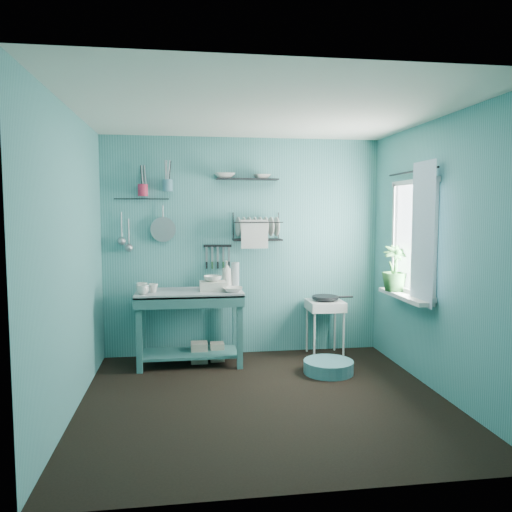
{
  "coord_description": "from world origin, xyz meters",
  "views": [
    {
      "loc": [
        -0.68,
        -4.23,
        1.66
      ],
      "look_at": [
        0.05,
        0.85,
        1.2
      ],
      "focal_mm": 35.0,
      "sensor_mm": 36.0,
      "label": 1
    }
  ],
  "objects": [
    {
      "name": "storage_tin_small",
      "position": [
        -0.33,
        1.21,
        0.1
      ],
      "size": [
        0.15,
        0.15,
        0.2
      ],
      "primitive_type": "cube",
      "color": "gray",
      "rests_on": "floor"
    },
    {
      "name": "dish_rack",
      "position": [
        0.14,
        1.37,
        1.49
      ],
      "size": [
        0.56,
        0.27,
        0.32
      ],
      "primitive_type": "cube",
      "rotation": [
        0.0,
        0.0,
        -0.05
      ],
      "color": "black",
      "rests_on": "wall_back"
    },
    {
      "name": "storage_tin_large",
      "position": [
        -0.53,
        1.18,
        0.11
      ],
      "size": [
        0.18,
        0.18,
        0.22
      ],
      "primitive_type": "cube",
      "color": "gray",
      "rests_on": "floor"
    },
    {
      "name": "tub_bowl",
      "position": [
        -0.38,
        1.11,
        0.94
      ],
      "size": [
        0.2,
        0.19,
        0.06
      ],
      "primitive_type": "imported",
      "color": "beige",
      "rests_on": "wash_tub"
    },
    {
      "name": "window_glass",
      "position": [
        1.59,
        0.45,
        1.4
      ],
      "size": [
        0.0,
        1.1,
        1.1
      ],
      "primitive_type": "plane",
      "rotation": [
        1.57,
        0.0,
        1.57
      ],
      "color": "white",
      "rests_on": "wall_right"
    },
    {
      "name": "utensil_cup_teal",
      "position": [
        -0.86,
        1.42,
        1.95
      ],
      "size": [
        0.11,
        0.11,
        0.13
      ],
      "primitive_type": "cylinder",
      "color": "teal",
      "rests_on": "wall_back"
    },
    {
      "name": "utensil_cup_magenta",
      "position": [
        -1.13,
        1.42,
        1.89
      ],
      "size": [
        0.11,
        0.11,
        0.13
      ],
      "primitive_type": "cylinder",
      "color": "#B9223E",
      "rests_on": "wall_back"
    },
    {
      "name": "wall_front",
      "position": [
        0.0,
        -1.5,
        1.25
      ],
      "size": [
        3.2,
        0.0,
        3.2
      ],
      "primitive_type": "plane",
      "rotation": [
        -1.57,
        0.0,
        0.0
      ],
      "color": "teal",
      "rests_on": "ground"
    },
    {
      "name": "counter_bowl",
      "position": [
        -0.18,
        0.98,
        0.83
      ],
      "size": [
        0.22,
        0.22,
        0.05
      ],
      "primitive_type": "imported",
      "color": "beige",
      "rests_on": "work_counter"
    },
    {
      "name": "curtain_rod",
      "position": [
        1.54,
        0.45,
        2.05
      ],
      "size": [
        0.02,
        1.05,
        0.02
      ],
      "primitive_type": "cylinder",
      "rotation": [
        1.57,
        0.0,
        0.0
      ],
      "color": "black",
      "rests_on": "wall_right"
    },
    {
      "name": "hotplate_stand",
      "position": [
        0.91,
        1.25,
        0.32
      ],
      "size": [
        0.42,
        0.42,
        0.64
      ],
      "primitive_type": "cube",
      "rotation": [
        0.0,
        0.0,
        -0.06
      ],
      "color": "silver",
      "rests_on": "floor"
    },
    {
      "name": "wall_back",
      "position": [
        0.0,
        1.5,
        1.25
      ],
      "size": [
        3.2,
        0.0,
        3.2
      ],
      "primitive_type": "plane",
      "rotation": [
        1.57,
        0.0,
        0.0
      ],
      "color": "teal",
      "rests_on": "ground"
    },
    {
      "name": "wash_tub",
      "position": [
        -0.38,
        1.11,
        0.86
      ],
      "size": [
        0.28,
        0.22,
        0.1
      ],
      "primitive_type": "cube",
      "color": "beige",
      "rests_on": "work_counter"
    },
    {
      "name": "upper_shelf",
      "position": [
        0.03,
        1.4,
        2.02
      ],
      "size": [
        0.7,
        0.2,
        0.01
      ],
      "primitive_type": "cube",
      "rotation": [
        0.0,
        0.0,
        0.02
      ],
      "color": "black",
      "rests_on": "wall_back"
    },
    {
      "name": "knife_strip",
      "position": [
        -0.31,
        1.47,
        1.27
      ],
      "size": [
        0.32,
        0.04,
        0.03
      ],
      "primitive_type": "cube",
      "rotation": [
        0.0,
        0.0,
        -0.06
      ],
      "color": "black",
      "rests_on": "wall_back"
    },
    {
      "name": "hook_rail",
      "position": [
        -1.15,
        1.47,
        1.8
      ],
      "size": [
        0.6,
        0.01,
        0.01
      ],
      "primitive_type": "cylinder",
      "rotation": [
        0.0,
        1.57,
        0.0
      ],
      "color": "black",
      "rests_on": "wall_back"
    },
    {
      "name": "floor_basin",
      "position": [
        0.77,
        0.62,
        0.07
      ],
      "size": [
        0.51,
        0.51,
        0.13
      ],
      "primitive_type": "cylinder",
      "color": "teal",
      "rests_on": "floor"
    },
    {
      "name": "curtain",
      "position": [
        1.52,
        0.15,
        1.45
      ],
      "size": [
        0.0,
        1.35,
        1.35
      ],
      "primitive_type": "plane",
      "rotation": [
        1.57,
        0.0,
        1.57
      ],
      "color": "white",
      "rests_on": "wall_right"
    },
    {
      "name": "ladle_outer",
      "position": [
        -1.37,
        1.46,
        1.5
      ],
      "size": [
        0.01,
        0.01,
        0.3
      ],
      "primitive_type": "cylinder",
      "color": "gray",
      "rests_on": "wall_back"
    },
    {
      "name": "mug_left",
      "position": [
        -1.11,
        0.97,
        0.85
      ],
      "size": [
        0.12,
        0.12,
        0.1
      ],
      "primitive_type": "imported",
      "color": "beige",
      "rests_on": "work_counter"
    },
    {
      "name": "ceiling",
      "position": [
        0.0,
        0.0,
        2.5
      ],
      "size": [
        3.2,
        3.2,
        0.0
      ],
      "primitive_type": "plane",
      "rotation": [
        3.14,
        0.0,
        0.0
      ],
      "color": "silver",
      "rests_on": "ground"
    },
    {
      "name": "colander",
      "position": [
        -0.92,
        1.45,
        1.46
      ],
      "size": [
        0.28,
        0.03,
        0.28
      ],
      "primitive_type": "cylinder",
      "rotation": [
        1.54,
        0.0,
        0.0
      ],
      "color": "gray",
      "rests_on": "wall_back"
    },
    {
      "name": "frying_pan",
      "position": [
        0.91,
        1.25,
        0.68
      ],
      "size": [
        0.3,
        0.3,
        0.03
      ],
      "primitive_type": "cylinder",
      "color": "black",
      "rests_on": "hotplate_stand"
    },
    {
      "name": "shelf_bowl_left",
      "position": [
        -0.23,
        1.4,
        2.05
      ],
      "size": [
        0.25,
        0.25,
        0.06
      ],
      "primitive_type": "imported",
      "rotation": [
        0.0,
        0.0,
        0.05
      ],
      "color": "beige",
      "rests_on": "upper_shelf"
    },
    {
      "name": "shelf_bowl_right",
      "position": [
        0.2,
        1.4,
        2.09
      ],
      "size": [
        0.22,
        0.22,
        0.05
      ],
      "primitive_type": "imported",
      "rotation": [
        0.0,
        0.0,
        0.11
      ],
      "color": "beige",
      "rests_on": "upper_shelf"
    },
    {
      "name": "ladle_inner",
      "position": [
        -1.29,
        1.46,
        1.43
      ],
      "size": [
        0.01,
        0.01,
        0.3
      ],
      "primitive_type": "cylinder",
      "color": "gray",
      "rests_on": "wall_back"
    },
    {
      "name": "wall_right",
      "position": [
        1.6,
        0.0,
        1.25
      ],
      "size": [
        0.0,
        3.0,
        3.0
      ],
      "primitive_type": "plane",
      "rotation": [
        1.57,
        0.0,
        -1.57
      ],
      "color": "teal",
      "rests_on": "ground"
    },
    {
      "name": "work_counter",
      "position": [
        -0.63,
        1.13,
        0.4
      ],
      "size": [
        1.22,
        0.76,
        0.81
      ],
      "primitive_type": "cube",
      "rotation": [
        0.0,
        0.0,
        -0.17
      ],
      "color": "#2E615F",
      "rests_on": "floor"
    },
    {
      "name": "potted_plant",
      "position": [
        1.49,
        0.67,
        1.07
      ],
      "size": [
        0.28,
        0.28,
        0.48
      ],
      "primitive_type": "imported",
      "rotation": [
        0.0,
        0.0,
        -0.06
      ],
      "color": "#245A26",
      "rests_on": "windowsill"
    },
    {
      "name": "water_bottle",
      "position": [
        -0.11,
        1.35,
        0.95
      ],
      "size": [
        0.09,
        0.09,
        0.28
      ],
      "primitive_type": "cylinder",
      "color": "#AAB7BD",
      "rests_on": "work_counter"
    },
    {
      "name": "mug_mid",
      "position": [
        -1.01,
        1.07,
        0.85
      ],
      "size": [
        0.14,
        0.14,
        0.09
      ],
      "primitive_type": "imported",
      "rotation": [
        0.0,
        0.0,
        0.52
      ],
      "color": "beige",
      "rests_on": "work_counter"
    },
    {
      "name": "windowsill",
      "position": [
        1.5,
        0.45,
        0.81
      ],
      "size": [
        0.16,
        0.95,
        0.04
      ],
      "primitive_type": "cube",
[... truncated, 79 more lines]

